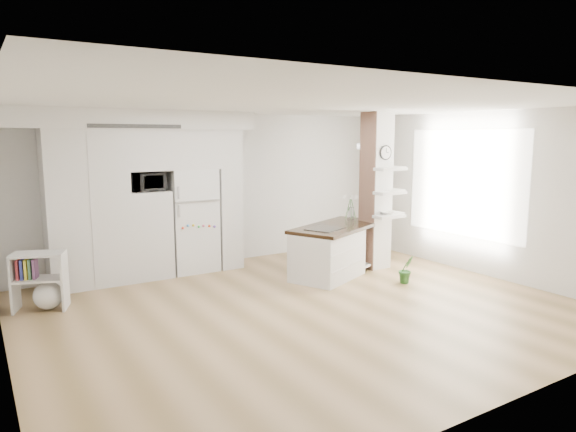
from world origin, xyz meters
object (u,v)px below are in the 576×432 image
floor_plant_a (406,269)px  refrigerator (191,220)px  kitchen_island (331,250)px  bookshelf (43,285)px

floor_plant_a → refrigerator: bearing=135.4°
kitchen_island → floor_plant_a: size_ratio=4.62×
bookshelf → refrigerator: bearing=40.1°
bookshelf → floor_plant_a: size_ratio=1.76×
refrigerator → floor_plant_a: bearing=-44.6°
kitchen_island → floor_plant_a: 1.24m
refrigerator → bookshelf: size_ratio=2.26×
kitchen_island → bookshelf: kitchen_island is taller
bookshelf → kitchen_island: bearing=10.9°
refrigerator → bookshelf: bearing=-160.1°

